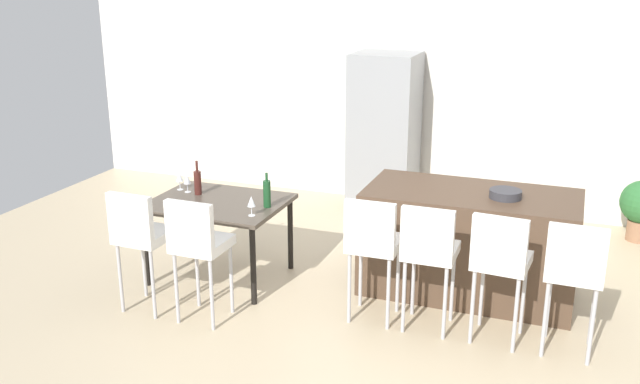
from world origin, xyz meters
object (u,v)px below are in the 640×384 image
kitchen_island (469,243)px  bar_chair_middle (429,248)px  bar_chair_left (373,240)px  bar_chair_right (501,257)px  refrigerator (384,134)px  bar_chair_far (575,268)px  dining_chair_near (140,232)px  wine_glass_left (187,179)px  wine_bottle_middle (198,182)px  wine_glass_near (251,202)px  wine_glass_far (179,177)px  dining_chair_far (198,241)px  fruit_bowl (505,194)px  wine_bottle_right (267,193)px  dining_table (218,208)px

kitchen_island → bar_chair_middle: size_ratio=1.71×
bar_chair_left → bar_chair_right: 0.98m
kitchen_island → refrigerator: 2.33m
kitchen_island → bar_chair_middle: 0.87m
bar_chair_far → dining_chair_near: (-3.32, -0.50, 0.00)m
wine_glass_left → refrigerator: refrigerator is taller
kitchen_island → bar_chair_right: bearing=-66.9°
bar_chair_left → wine_bottle_middle: size_ratio=3.28×
dining_chair_near → refrigerator: 3.40m
bar_chair_left → wine_glass_near: 1.11m
dining_chair_near → bar_chair_middle: bearing=12.4°
bar_chair_left → bar_chair_far: (1.50, 0.00, 0.00)m
wine_glass_far → wine_glass_near: same height
wine_bottle_middle → bar_chair_left: bearing=-13.4°
wine_glass_left → refrigerator: 2.57m
wine_bottle_middle → wine_glass_near: bearing=-26.3°
bar_chair_left → bar_chair_right: bearing=0.0°
bar_chair_right → wine_bottle_middle: (-2.80, 0.43, 0.16)m
dining_chair_far → fruit_bowl: (2.19, 1.26, 0.26)m
bar_chair_left → wine_glass_near: bearing=176.1°
bar_chair_far → wine_bottle_right: bearing=172.7°
wine_glass_left → wine_glass_far: bearing=159.9°
kitchen_island → dining_chair_near: (-2.45, -1.32, 0.24)m
wine_glass_left → wine_glass_near: 0.93m
kitchen_island → dining_table: (-2.18, -0.50, 0.21)m
dining_table → dining_chair_far: bearing=-72.1°
bar_chair_right → refrigerator: 3.17m
wine_bottle_middle → wine_glass_near: size_ratio=1.84×
bar_chair_left → wine_bottle_right: size_ratio=3.37×
dining_chair_far → kitchen_island: bearing=34.5°
bar_chair_left → dining_chair_near: (-1.82, -0.50, 0.00)m
dining_chair_far → wine_bottle_right: size_ratio=3.37×
dining_chair_far → wine_bottle_right: wine_bottle_right is taller
dining_chair_near → wine_bottle_middle: (0.00, 0.93, 0.16)m
wine_glass_left → refrigerator: size_ratio=0.09×
bar_chair_left → dining_chair_far: same height
bar_chair_far → dining_table: 3.07m
kitchen_island → wine_bottle_middle: size_ratio=5.61×
dining_table → dining_chair_near: size_ratio=1.13×
wine_glass_near → bar_chair_left: bearing=-3.9°
bar_chair_right → wine_glass_near: size_ratio=6.03×
wine_glass_left → wine_glass_far: size_ratio=1.00×
bar_chair_left → bar_chair_middle: 0.45m
dining_chair_far → wine_glass_near: size_ratio=6.03×
bar_chair_right → wine_glass_near: bearing=177.9°
dining_chair_far → wine_bottle_middle: bearing=119.7°
dining_chair_near → fruit_bowl: (2.73, 1.26, 0.26)m
dining_chair_far → wine_bottle_middle: size_ratio=3.28×
fruit_bowl → refrigerator: bearing=129.2°
bar_chair_far → dining_chair_far: same height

